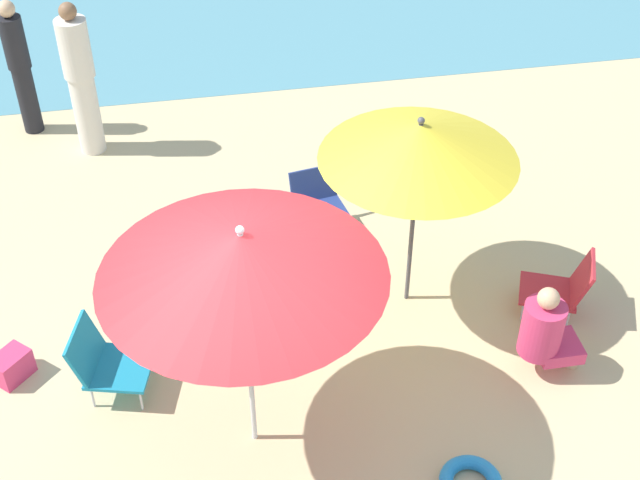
# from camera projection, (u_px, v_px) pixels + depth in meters

# --- Properties ---
(ground_plane) EXTENTS (40.00, 40.00, 0.00)m
(ground_plane) POSITION_uv_depth(u_px,v_px,m) (258.00, 434.00, 6.98)
(ground_plane) COLOR #D3BC8C
(umbrella_red) EXTENTS (1.97, 1.97, 2.12)m
(umbrella_red) POSITION_uv_depth(u_px,v_px,m) (242.00, 255.00, 5.76)
(umbrella_red) COLOR silver
(umbrella_red) RESTS_ON ground_plane
(umbrella_yellow) EXTENTS (1.66, 1.66, 1.94)m
(umbrella_yellow) POSITION_uv_depth(u_px,v_px,m) (419.00, 142.00, 7.12)
(umbrella_yellow) COLOR #4C4C51
(umbrella_yellow) RESTS_ON ground_plane
(beach_chair_a) EXTENTS (0.60, 0.60, 0.52)m
(beach_chair_a) POSITION_uv_depth(u_px,v_px,m) (277.00, 298.00, 7.81)
(beach_chair_a) COLOR white
(beach_chair_a) RESTS_ON ground_plane
(beach_chair_b) EXTENTS (0.56, 0.61, 0.60)m
(beach_chair_b) POSITION_uv_depth(u_px,v_px,m) (318.00, 200.00, 8.81)
(beach_chair_b) COLOR navy
(beach_chair_b) RESTS_ON ground_plane
(beach_chair_d) EXTENTS (0.70, 0.65, 0.65)m
(beach_chair_d) POSITION_uv_depth(u_px,v_px,m) (105.00, 360.00, 7.14)
(beach_chair_d) COLOR teal
(beach_chair_d) RESTS_ON ground_plane
(beach_chair_e) EXTENTS (0.72, 0.64, 0.62)m
(beach_chair_e) POSITION_uv_depth(u_px,v_px,m) (563.00, 287.00, 7.88)
(beach_chair_e) COLOR red
(beach_chair_e) RESTS_ON ground_plane
(person_a) EXTENTS (0.26, 0.26, 1.62)m
(person_a) POSITION_uv_depth(u_px,v_px,m) (20.00, 67.00, 9.95)
(person_a) COLOR black
(person_a) RESTS_ON ground_plane
(person_b) EXTENTS (0.57, 0.35, 0.92)m
(person_b) POSITION_uv_depth(u_px,v_px,m) (546.00, 331.00, 7.23)
(person_b) COLOR #DB3866
(person_b) RESTS_ON ground_plane
(person_c) EXTENTS (0.34, 0.34, 1.78)m
(person_c) POSITION_uv_depth(u_px,v_px,m) (81.00, 80.00, 9.58)
(person_c) COLOR silver
(person_c) RESTS_ON ground_plane
(beach_bag) EXTENTS (0.38, 0.38, 0.25)m
(beach_bag) POSITION_uv_depth(u_px,v_px,m) (12.00, 366.00, 7.37)
(beach_bag) COLOR #DB3866
(beach_bag) RESTS_ON ground_plane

